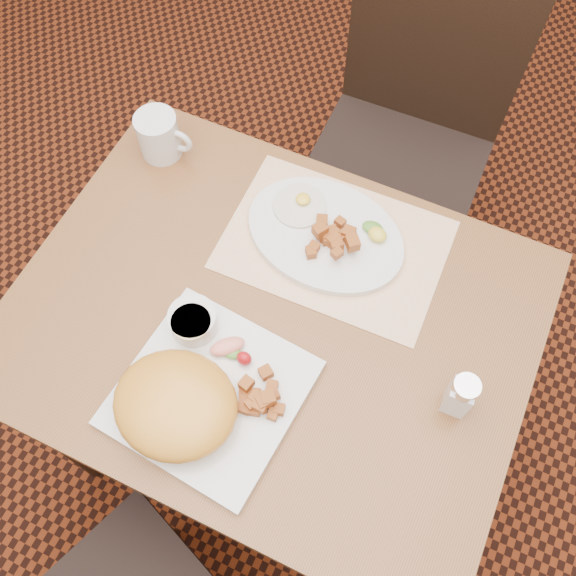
{
  "coord_description": "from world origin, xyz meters",
  "views": [
    {
      "loc": [
        0.22,
        -0.41,
        1.77
      ],
      "look_at": [
        0.02,
        0.03,
        0.82
      ],
      "focal_mm": 40.0,
      "sensor_mm": 36.0,
      "label": 1
    }
  ],
  "objects_px": {
    "table": "(272,342)",
    "plate_square": "(211,393)",
    "chair_far": "(409,126)",
    "salt_shaker": "(460,395)",
    "coffee_mug": "(160,136)",
    "plate_oval": "(325,235)"
  },
  "relations": [
    {
      "from": "table",
      "to": "plate_oval",
      "type": "distance_m",
      "value": 0.23
    },
    {
      "from": "table",
      "to": "plate_oval",
      "type": "height_order",
      "value": "plate_oval"
    },
    {
      "from": "chair_far",
      "to": "salt_shaker",
      "type": "relative_size",
      "value": 9.7
    },
    {
      "from": "chair_far",
      "to": "plate_oval",
      "type": "relative_size",
      "value": 3.19
    },
    {
      "from": "table",
      "to": "coffee_mug",
      "type": "relative_size",
      "value": 7.91
    },
    {
      "from": "salt_shaker",
      "to": "coffee_mug",
      "type": "bearing_deg",
      "value": 159.61
    },
    {
      "from": "table",
      "to": "salt_shaker",
      "type": "height_order",
      "value": "salt_shaker"
    },
    {
      "from": "chair_far",
      "to": "plate_oval",
      "type": "distance_m",
      "value": 0.56
    },
    {
      "from": "chair_far",
      "to": "plate_oval",
      "type": "xyz_separation_m",
      "value": [
        -0.02,
        -0.51,
        0.22
      ]
    },
    {
      "from": "plate_square",
      "to": "plate_oval",
      "type": "height_order",
      "value": "plate_oval"
    },
    {
      "from": "table",
      "to": "salt_shaker",
      "type": "relative_size",
      "value": 9.0
    },
    {
      "from": "table",
      "to": "plate_square",
      "type": "relative_size",
      "value": 3.21
    },
    {
      "from": "salt_shaker",
      "to": "plate_square",
      "type": "bearing_deg",
      "value": -157.61
    },
    {
      "from": "table",
      "to": "plate_square",
      "type": "distance_m",
      "value": 0.21
    },
    {
      "from": "chair_far",
      "to": "plate_square",
      "type": "relative_size",
      "value": 3.46
    },
    {
      "from": "chair_far",
      "to": "plate_oval",
      "type": "height_order",
      "value": "chair_far"
    },
    {
      "from": "coffee_mug",
      "to": "salt_shaker",
      "type": "bearing_deg",
      "value": -20.39
    },
    {
      "from": "chair_far",
      "to": "salt_shaker",
      "type": "height_order",
      "value": "chair_far"
    },
    {
      "from": "plate_square",
      "to": "coffee_mug",
      "type": "distance_m",
      "value": 0.52
    },
    {
      "from": "table",
      "to": "salt_shaker",
      "type": "xyz_separation_m",
      "value": [
        0.34,
        -0.02,
        0.16
      ]
    },
    {
      "from": "chair_far",
      "to": "salt_shaker",
      "type": "distance_m",
      "value": 0.82
    },
    {
      "from": "table",
      "to": "plate_square",
      "type": "bearing_deg",
      "value": -99.72
    }
  ]
}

